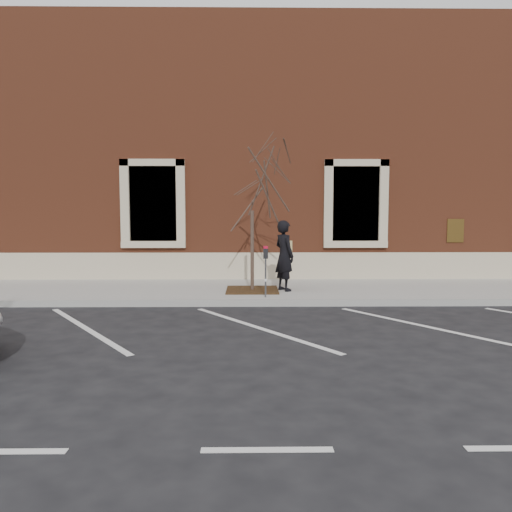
{
  "coord_description": "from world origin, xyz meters",
  "views": [
    {
      "loc": [
        -0.16,
        -11.33,
        2.14
      ],
      "look_at": [
        0.0,
        0.6,
        1.1
      ],
      "focal_mm": 35.0,
      "sensor_mm": 36.0,
      "label": 1
    }
  ],
  "objects": [
    {
      "name": "curb_near",
      "position": [
        0.0,
        -0.05,
        0.07
      ],
      "size": [
        40.0,
        0.12,
        0.15
      ],
      "primitive_type": "cube",
      "color": "#9E9E99",
      "rests_on": "ground"
    },
    {
      "name": "parking_meter",
      "position": [
        0.22,
        0.29,
        0.99
      ],
      "size": [
        0.11,
        0.08,
        1.21
      ],
      "rotation": [
        0.0,
        0.0,
        0.16
      ],
      "color": "#595B60",
      "rests_on": "sidewalk_near"
    },
    {
      "name": "ground",
      "position": [
        0.0,
        0.0,
        0.0
      ],
      "size": [
        120.0,
        120.0,
        0.0
      ],
      "primitive_type": "plane",
      "color": "#28282B",
      "rests_on": "ground"
    },
    {
      "name": "building_civic",
      "position": [
        0.0,
        7.74,
        4.0
      ],
      "size": [
        40.0,
        8.62,
        8.0
      ],
      "color": "brown",
      "rests_on": "ground"
    },
    {
      "name": "sidewalk_near",
      "position": [
        0.0,
        1.75,
        0.07
      ],
      "size": [
        40.0,
        3.5,
        0.15
      ],
      "primitive_type": "cube",
      "color": "#ACA7A1",
      "rests_on": "ground"
    },
    {
      "name": "sapling",
      "position": [
        -0.09,
        1.31,
        2.75
      ],
      "size": [
        2.23,
        2.23,
        3.72
      ],
      "color": "#4C382E",
      "rests_on": "sidewalk_near"
    },
    {
      "name": "man",
      "position": [
        0.73,
        1.31,
        1.05
      ],
      "size": [
        0.71,
        0.78,
        1.79
      ],
      "primitive_type": "imported",
      "rotation": [
        0.0,
        0.0,
        2.11
      ],
      "color": "black",
      "rests_on": "sidewalk_near"
    },
    {
      "name": "parking_stripes",
      "position": [
        0.0,
        -2.2,
        0.0
      ],
      "size": [
        28.0,
        4.4,
        0.01
      ],
      "primitive_type": null,
      "color": "silver",
      "rests_on": "ground"
    },
    {
      "name": "tree_grate",
      "position": [
        -0.09,
        1.31,
        0.17
      ],
      "size": [
        1.32,
        1.32,
        0.03
      ],
      "primitive_type": "cube",
      "color": "#422815",
      "rests_on": "sidewalk_near"
    }
  ]
}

